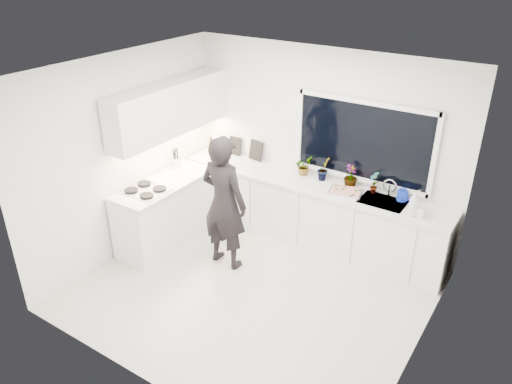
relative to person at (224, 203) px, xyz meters
The scene contains 25 objects.
floor 1.16m from the person, 27.11° to the right, with size 4.00×3.50×0.02m, color beige.
wall_back 1.63m from the person, 66.05° to the left, with size 4.00×0.02×2.70m, color white.
wall_left 1.48m from the person, 166.64° to the right, with size 0.02×3.50×2.70m, color white.
wall_right 2.70m from the person, ahead, with size 0.02×3.50×2.70m, color white.
ceiling 1.94m from the person, 27.11° to the right, with size 4.00×3.50×0.02m, color white.
window 1.98m from the person, 48.52° to the left, with size 1.80×0.02×1.00m, color black.
base_cabinets_back 1.37m from the person, 60.46° to the left, with size 3.92×0.58×0.88m, color white.
base_cabinets_left 1.13m from the person, behind, with size 0.58×1.60×0.88m, color white.
countertop_back 1.28m from the person, 60.24° to the left, with size 3.94×0.62×0.04m, color silver.
countertop_left 1.03m from the person, behind, with size 0.62×1.60×0.04m, color silver.
upper_cabinets 1.54m from the person, 162.04° to the left, with size 0.34×2.10×0.70m, color white.
sink 2.03m from the person, 33.67° to the left, with size 0.58×0.42×0.14m, color silver.
faucet 2.15m from the person, 38.12° to the left, with size 0.03×0.03×0.22m, color silver.
stovetop 1.10m from the person, 162.79° to the right, with size 0.56×0.48×0.03m, color black.
person is the anchor object (origin of this frame).
pizza_tray 1.61m from the person, 42.66° to the left, with size 0.43×0.32×0.03m, color silver.
pizza 1.61m from the person, 42.66° to the left, with size 0.39×0.28×0.01m, color #AF1717.
watering_can 2.28m from the person, 34.38° to the left, with size 0.14×0.14×0.13m, color #122AAB.
paper_towel_roll 1.62m from the person, 130.70° to the left, with size 0.11×0.11×0.26m, color white.
knife_block 1.70m from the person, 131.81° to the left, with size 0.13×0.10×0.22m, color #A4854C.
utensil_crock 1.31m from the person, 158.66° to the left, with size 0.13×0.13×0.16m, color #ADADB2.
picture_frame_large 1.59m from the person, 120.28° to the left, with size 0.22×0.02×0.28m, color black.
picture_frame_small 1.43m from the person, 106.67° to the left, with size 0.25×0.02×0.30m, color black.
herb_plants 1.55m from the person, 56.25° to the left, with size 1.23×0.25×0.32m.
soap_bottles 2.35m from the person, 24.55° to the left, with size 0.24×0.17×0.32m.
Camera 1 is at (2.78, -4.13, 3.89)m, focal length 35.00 mm.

